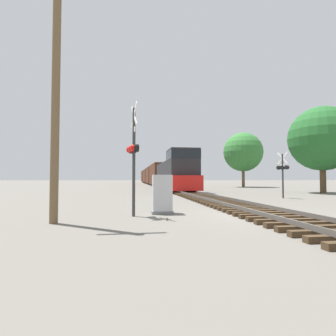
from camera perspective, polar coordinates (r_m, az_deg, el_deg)
The scene contains 9 objects.
ground_plane at distance 11.32m, azimuth 19.59°, elevation -9.55°, with size 400.00×400.00×0.00m, color #666059.
rail_track_bed at distance 11.31m, azimuth 19.58°, elevation -8.87°, with size 2.60×160.00×0.31m.
freight_train at distance 62.19m, azimuth -3.29°, elevation -1.70°, with size 2.92×77.01×4.40m.
crossing_signal_near at distance 10.24m, azimuth -7.60°, elevation 3.55°, with size 0.49×1.01×4.37m.
crossing_signal_far at distance 21.10m, azimuth 23.74°, elevation -0.31°, with size 0.58×1.00×3.42m.
relay_cabinet at distance 10.96m, azimuth -1.30°, elevation -5.77°, with size 0.87×0.71×1.61m.
utility_pole at distance 9.85m, azimuth -23.22°, elevation 16.82°, with size 1.80×0.27×9.00m.
tree_far_right at distance 30.31m, azimuth 30.51°, elevation 5.51°, with size 6.38×6.38×8.61m.
tree_mid_background at distance 46.11m, azimuth 16.01°, elevation 3.35°, with size 6.57×6.57×9.21m.
Camera 1 is at (-5.20, -9.96, 1.46)m, focal length 28.00 mm.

